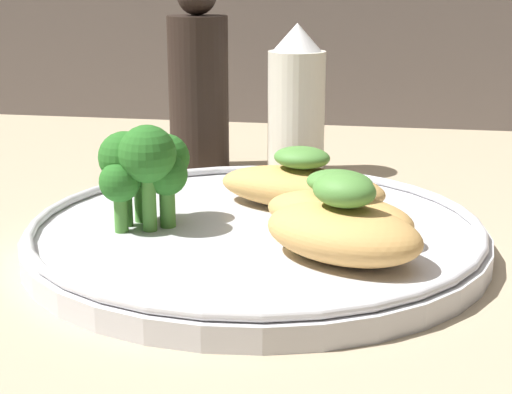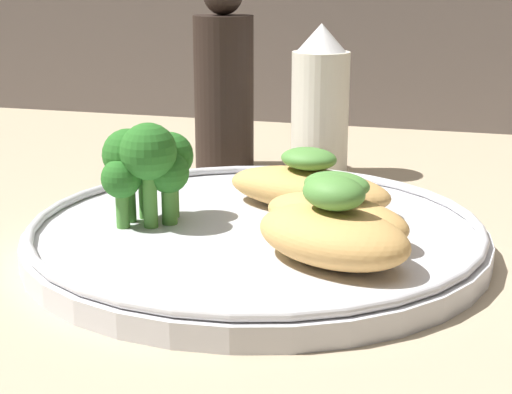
{
  "view_description": "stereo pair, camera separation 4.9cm",
  "coord_description": "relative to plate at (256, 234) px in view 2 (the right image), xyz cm",
  "views": [
    {
      "loc": [
        8.22,
        -46.11,
        16.93
      ],
      "look_at": [
        0.0,
        0.0,
        3.4
      ],
      "focal_mm": 55.0,
      "sensor_mm": 36.0,
      "label": 1
    },
    {
      "loc": [
        12.96,
        -45.01,
        16.93
      ],
      "look_at": [
        0.0,
        0.0,
        3.4
      ],
      "focal_mm": 55.0,
      "sensor_mm": 36.0,
      "label": 2
    }
  ],
  "objects": [
    {
      "name": "ground_plane",
      "position": [
        0.0,
        0.0,
        -1.49
      ],
      "size": [
        180.0,
        180.0,
        1.0
      ],
      "primitive_type": "cube",
      "color": "tan"
    },
    {
      "name": "plate",
      "position": [
        0.0,
        0.0,
        0.0
      ],
      "size": [
        28.92,
        28.92,
        2.0
      ],
      "color": "silver",
      "rests_on": "ground_plane"
    },
    {
      "name": "grilled_meat_front",
      "position": [
        5.74,
        -4.75,
        2.21
      ],
      "size": [
        10.98,
        9.39,
        4.96
      ],
      "color": "tan",
      "rests_on": "plate"
    },
    {
      "name": "grilled_meat_middle",
      "position": [
        5.21,
        -0.93,
        2.05
      ],
      "size": [
        10.53,
        7.77,
        4.14
      ],
      "color": "tan",
      "rests_on": "plate"
    },
    {
      "name": "grilled_meat_back",
      "position": [
        2.26,
        4.88,
        1.99
      ],
      "size": [
        12.51,
        7.61,
        4.21
      ],
      "color": "tan",
      "rests_on": "plate"
    },
    {
      "name": "broccoli_bunch",
      "position": [
        -6.87,
        -0.84,
        4.37
      ],
      "size": [
        5.54,
        5.7,
        6.66
      ],
      "color": "#4C8E38",
      "rests_on": "plate"
    },
    {
      "name": "sauce_bottle",
      "position": [
        -0.23,
        19.55,
        5.14
      ],
      "size": [
        4.86,
        4.86,
        12.82
      ],
      "color": "silver",
      "rests_on": "ground_plane"
    },
    {
      "name": "pepper_grinder",
      "position": [
        -8.53,
        19.55,
        6.48
      ],
      "size": [
        5.18,
        5.18,
        16.7
      ],
      "color": "black",
      "rests_on": "ground_plane"
    }
  ]
}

